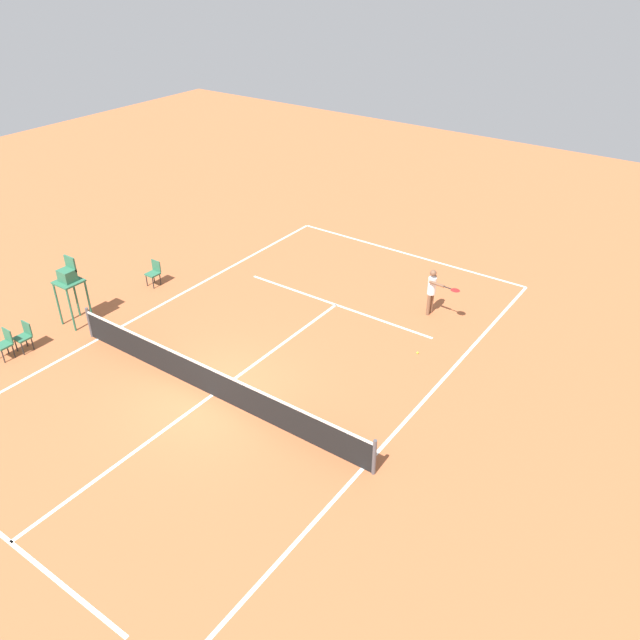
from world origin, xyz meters
The scene contains 9 objects.
ground_plane centered at (0.00, 0.00, 0.00)m, with size 60.00×60.00×0.00m, color #B76038.
court_lines centered at (0.00, 0.00, 0.00)m, with size 10.26×23.13×0.01m.
tennis_net centered at (0.00, 0.00, 0.50)m, with size 10.86×0.10×1.07m.
player_serving centered at (-3.04, -7.69, 1.00)m, with size 1.26×0.64×1.69m.
tennis_ball centered at (-3.82, -5.26, 0.03)m, with size 0.07×0.07×0.07m, color #CCE033.
umpire_chair centered at (6.47, -0.28, 1.61)m, with size 0.80×0.80×2.41m.
courtside_chair_near centered at (6.42, 1.67, 0.53)m, with size 0.44×0.46×0.95m.
courtside_chair_mid centered at (6.40, -3.68, 0.53)m, with size 0.44×0.46×0.95m.
courtside_chair_far centered at (6.52, 2.26, 0.53)m, with size 0.44×0.46×0.95m.
Camera 1 is at (-10.88, 10.05, 11.35)m, focal length 35.81 mm.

